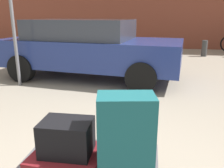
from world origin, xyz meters
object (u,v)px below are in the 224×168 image
object	(u,v)px
suitcase_maroon_stacked_top	(69,164)
duffel_bag_black_topmost_pile	(67,137)
parked_car	(89,47)
bollard_kerb_near	(204,48)
suitcase_teal_front_left	(125,142)
no_parking_sign	(12,14)

from	to	relation	value
suitcase_maroon_stacked_top	duffel_bag_black_topmost_pile	world-z (taller)	duffel_bag_black_topmost_pile
parked_car	bollard_kerb_near	size ratio (longest dim) A/B	7.44
suitcase_maroon_stacked_top	bollard_kerb_near	size ratio (longest dim) A/B	0.84
suitcase_maroon_stacked_top	suitcase_teal_front_left	world-z (taller)	suitcase_teal_front_left
suitcase_teal_front_left	parked_car	distance (m)	4.43
duffel_bag_black_topmost_pile	no_parking_sign	world-z (taller)	no_parking_sign
suitcase_maroon_stacked_top	no_parking_sign	bearing A→B (deg)	130.31
suitcase_teal_front_left	bollard_kerb_near	xyz separation A→B (m)	(2.14, 8.01, -0.38)
suitcase_teal_front_left	no_parking_sign	distance (m)	4.35
suitcase_teal_front_left	no_parking_sign	bearing A→B (deg)	119.74
duffel_bag_black_topmost_pile	bollard_kerb_near	size ratio (longest dim) A/B	0.60
suitcase_teal_front_left	no_parking_sign	world-z (taller)	no_parking_sign
duffel_bag_black_topmost_pile	parked_car	size ratio (longest dim) A/B	0.08
suitcase_maroon_stacked_top	parked_car	size ratio (longest dim) A/B	0.11
bollard_kerb_near	no_parking_sign	xyz separation A→B (m)	(-4.88, -4.74, 1.24)
suitcase_maroon_stacked_top	parked_car	world-z (taller)	parked_car
suitcase_maroon_stacked_top	no_parking_sign	size ratio (longest dim) A/B	0.20
no_parking_sign	bollard_kerb_near	bearing A→B (deg)	44.16
suitcase_maroon_stacked_top	parked_car	distance (m)	4.30
suitcase_maroon_stacked_top	no_parking_sign	world-z (taller)	no_parking_sign
duffel_bag_black_topmost_pile	parked_car	xyz separation A→B (m)	(-0.94, 4.18, 0.09)
suitcase_teal_front_left	no_parking_sign	xyz separation A→B (m)	(-2.74, 3.27, 0.86)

